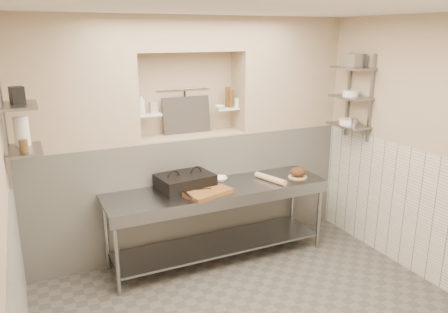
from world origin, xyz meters
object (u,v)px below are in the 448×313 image
panini_press (185,181)px  bread_loaf (298,172)px  bowl_alcove (220,107)px  jug_left (22,131)px  prep_table (218,208)px  mixing_bowl (219,179)px  rolling_pin (270,179)px  cutting_board (206,192)px  bottle_soap (141,104)px

panini_press → bread_loaf: size_ratio=3.49×
bowl_alcove → jug_left: bearing=-166.5°
prep_table → bowl_alcove: 1.25m
mixing_bowl → rolling_pin: rolling_pin is taller
bread_loaf → prep_table: bearing=175.9°
cutting_board → bread_loaf: (1.24, 0.05, 0.05)m
bottle_soap → mixing_bowl: bearing=-21.8°
cutting_board → bread_loaf: size_ratio=2.69×
bottle_soap → jug_left: bottle_soap is taller
rolling_pin → jug_left: jug_left is taller
panini_press → cutting_board: bearing=-68.4°
mixing_bowl → bowl_alcove: 0.89m
mixing_bowl → bread_loaf: size_ratio=1.01×
bread_loaf → mixing_bowl: bearing=162.9°
rolling_pin → bottle_soap: bottle_soap is taller
cutting_board → bread_loaf: 1.24m
bread_loaf → bowl_alcove: 1.24m
bowl_alcove → bottle_soap: bearing=-179.6°
rolling_pin → jug_left: (-2.61, 0.08, 0.81)m
cutting_board → mixing_bowl: bearing=47.1°
prep_table → jug_left: jug_left is taller
prep_table → cutting_board: size_ratio=5.12×
panini_press → mixing_bowl: (0.46, 0.07, -0.06)m
prep_table → jug_left: (-1.96, 0.01, 1.10)m
bottle_soap → prep_table: bearing=-37.2°
cutting_board → rolling_pin: rolling_pin is taller
cutting_board → rolling_pin: (0.86, 0.06, 0.01)m
rolling_pin → bottle_soap: 1.74m
prep_table → panini_press: panini_press is taller
bottle_soap → bowl_alcove: bearing=0.4°
mixing_bowl → rolling_pin: (0.54, -0.28, 0.01)m
prep_table → jug_left: size_ratio=9.76×
mixing_bowl → bottle_soap: 1.27m
prep_table → bottle_soap: size_ratio=10.87×
prep_table → panini_press: 0.51m
bottle_soap → jug_left: size_ratio=0.90×
mixing_bowl → bread_loaf: 0.97m
mixing_bowl → jug_left: size_ratio=0.72×
prep_table → cutting_board: bearing=-148.5°
jug_left → mixing_bowl: bearing=5.6°
bottle_soap → bowl_alcove: size_ratio=1.92×
cutting_board → jug_left: bearing=175.6°
cutting_board → rolling_pin: size_ratio=1.11×
panini_press → jug_left: jug_left is taller
bowl_alcove → panini_press: bearing=-146.9°
rolling_pin → jug_left: bearing=178.3°
mixing_bowl → cutting_board: bearing=-132.9°
bread_loaf → bowl_alcove: (-0.77, 0.62, 0.76)m
bread_loaf → rolling_pin: bearing=178.9°
rolling_pin → bowl_alcove: 1.07m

